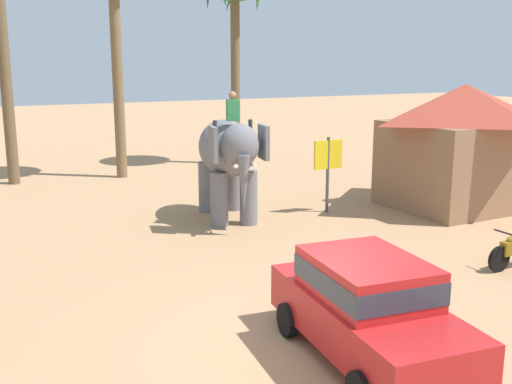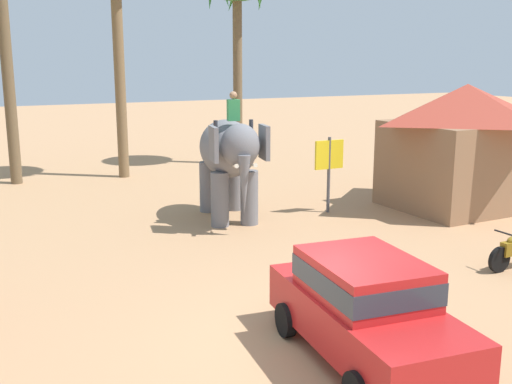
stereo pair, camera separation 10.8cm
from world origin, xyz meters
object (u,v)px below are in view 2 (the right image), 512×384
(roadside_hut, at_px, (464,143))
(signboard_yellow, at_px, (329,160))
(elephant_with_mahout, at_px, (229,155))
(car_sedan_foreground, at_px, (365,306))

(roadside_hut, xyz_separation_m, signboard_yellow, (-4.33, 1.28, -0.44))
(signboard_yellow, bearing_deg, elephant_with_mahout, 169.84)
(roadside_hut, distance_m, signboard_yellow, 4.54)
(car_sedan_foreground, relative_size, elephant_with_mahout, 1.06)
(car_sedan_foreground, xyz_separation_m, elephant_with_mahout, (1.68, 9.09, 1.06))
(car_sedan_foreground, bearing_deg, elephant_with_mahout, 79.51)
(elephant_with_mahout, bearing_deg, car_sedan_foreground, -100.49)
(elephant_with_mahout, distance_m, signboard_yellow, 3.23)
(roadside_hut, bearing_deg, signboard_yellow, 163.54)
(elephant_with_mahout, bearing_deg, roadside_hut, -13.84)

